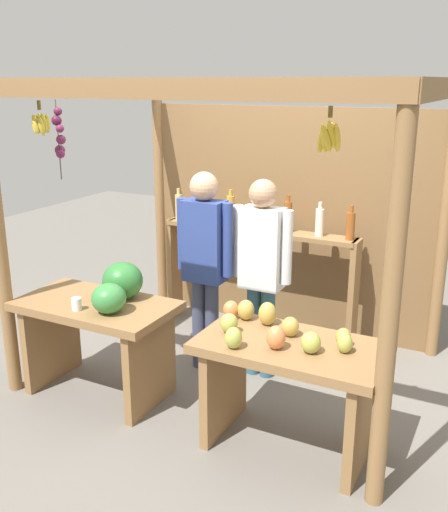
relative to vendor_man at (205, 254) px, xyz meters
name	(u,v)px	position (x,y,z in m)	size (l,w,h in m)	color
ground_plane	(236,370)	(0.24, 0.07, -0.97)	(12.00, 12.00, 0.00)	slate
market_stall	(261,197)	(0.24, 0.52, 0.38)	(2.87, 2.19, 2.29)	olive
fruit_counter_left	(103,317)	(-0.47, -0.69, -0.36)	(1.16, 0.68, 1.00)	olive
fruit_counter_right	(287,368)	(0.98, -0.71, -0.42)	(1.16, 0.64, 0.89)	olive
bottle_shelf_unit	(258,250)	(0.08, 0.84, -0.17)	(1.84, 0.22, 1.36)	olive
vendor_man	(205,254)	(0.00, 0.00, 0.00)	(0.48, 0.22, 1.62)	#3F455F
vendor_woman	(262,262)	(0.44, 0.10, -0.03)	(0.48, 0.21, 1.58)	#345E6D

